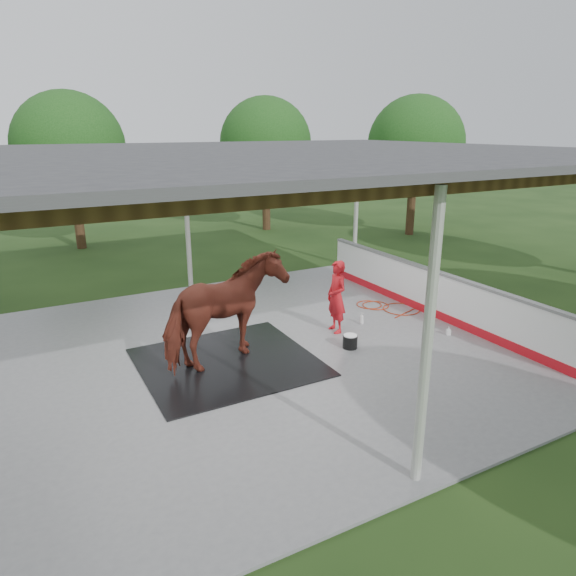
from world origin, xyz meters
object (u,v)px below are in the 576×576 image
wash_bucket (350,341)px  handler (337,297)px  dasher_board (429,292)px  horse (226,311)px

wash_bucket → handler: bearing=74.8°
dasher_board → horse: 5.51m
horse → handler: horse is taller
dasher_board → wash_bucket: 3.08m
dasher_board → horse: bearing=-177.4°
horse → wash_bucket: size_ratio=8.06×
dasher_board → handler: (-2.69, 0.10, 0.28)m
dasher_board → wash_bucket: size_ratio=25.69×
handler → wash_bucket: bearing=-11.6°
horse → handler: bearing=-102.2°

